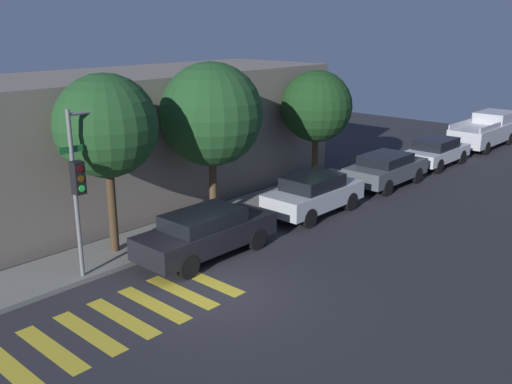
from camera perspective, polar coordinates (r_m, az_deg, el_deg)
ground_plane at (r=15.67m, az=-3.77°, el=-10.08°), size 60.00×60.00×0.00m
sidewalk at (r=18.74m, az=-13.06°, el=-5.64°), size 26.00×2.26×0.14m
building_row at (r=21.77m, az=-20.37°, el=3.77°), size 26.00×6.00×5.16m
crosswalk at (r=14.83m, az=-13.19°, el=-12.15°), size 6.17×2.60×0.00m
traffic_light_pole at (r=16.17m, az=-16.47°, el=2.54°), size 2.17×0.56×4.86m
sedan_near_corner at (r=17.70m, az=-5.02°, el=-4.03°), size 4.68×1.75×1.50m
sedan_middle at (r=21.62m, az=5.79°, el=-0.17°), size 4.29×1.77×1.55m
sedan_far_end at (r=25.97m, az=12.86°, el=2.29°), size 4.35×1.88×1.46m
sedan_tail_of_row at (r=30.31m, az=17.56°, el=3.91°), size 4.29×1.80×1.43m
pickup_truck at (r=36.15m, az=22.00°, el=5.76°), size 5.74×2.00×1.91m
tree_near_corner at (r=17.50m, az=-14.77°, el=6.37°), size 3.10×3.10×5.65m
tree_midblock at (r=20.12m, az=-4.49°, el=7.73°), size 3.63×3.63×5.77m
tree_far_end at (r=24.76m, az=6.07°, el=8.51°), size 3.06×3.06×5.12m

